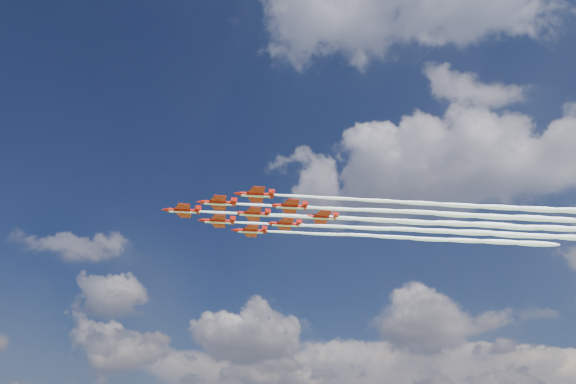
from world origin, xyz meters
name	(u,v)px	position (x,y,z in m)	size (l,w,h in m)	color
jet_lead	(343,218)	(24.75, 14.67, 72.51)	(86.37, 57.20, 2.82)	#A91109
jet_row2_port	(382,211)	(36.71, 14.81, 72.51)	(86.37, 57.20, 2.82)	#A91109
jet_row2_starb	(371,228)	(29.82, 25.50, 72.51)	(86.37, 57.20, 2.82)	#A91109
jet_row3_port	(423,203)	(48.67, 14.96, 72.51)	(86.37, 57.20, 2.82)	#A91109
jet_row3_centre	(409,221)	(41.78, 25.64, 72.51)	(86.37, 57.20, 2.82)	#A91109
jet_row3_starb	(397,237)	(34.89, 36.33, 72.51)	(86.37, 57.20, 2.82)	#A91109
jet_row4_port	(450,214)	(53.74, 25.79, 72.51)	(86.37, 57.20, 2.82)	#A91109
jet_row4_starb	(435,231)	(46.85, 36.47, 72.51)	(86.37, 57.20, 2.82)	#A91109
jet_tail	(474,224)	(58.80, 36.62, 72.51)	(86.37, 57.20, 2.82)	#A91109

